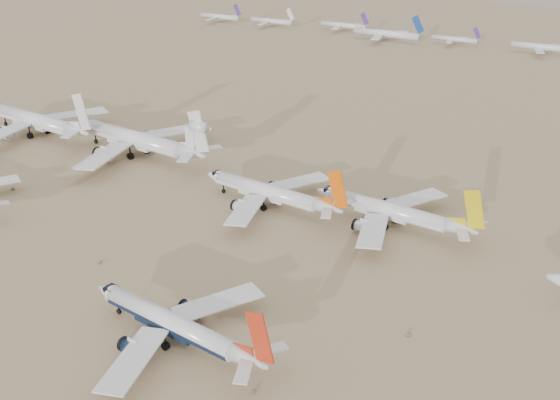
% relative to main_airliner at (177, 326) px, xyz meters
% --- Properties ---
extents(ground, '(7000.00, 7000.00, 0.00)m').
position_rel_main_airliner_xyz_m(ground, '(-5.11, -3.62, -3.99)').
color(ground, olive).
rests_on(ground, ground).
extents(main_airliner, '(41.08, 40.13, 14.50)m').
position_rel_main_airliner_xyz_m(main_airliner, '(0.00, 0.00, 0.00)').
color(main_airliner, silver).
rests_on(main_airliner, ground).
extents(row2_gold_tail, '(43.30, 42.35, 15.42)m').
position_rel_main_airliner_xyz_m(row2_gold_tail, '(9.43, 66.76, 0.33)').
color(row2_gold_tail, silver).
rests_on(row2_gold_tail, ground).
extents(row2_orange_tail, '(43.83, 42.87, 15.63)m').
position_rel_main_airliner_xyz_m(row2_orange_tail, '(-22.21, 57.96, 0.40)').
color(row2_orange_tail, silver).
rests_on(row2_orange_tail, ground).
extents(row2_white_trijet, '(57.75, 56.44, 20.46)m').
position_rel_main_airliner_xyz_m(row2_white_trijet, '(-80.86, 64.64, 1.94)').
color(row2_white_trijet, silver).
rests_on(row2_white_trijet, ground).
extents(row2_white_twin, '(55.97, 54.77, 20.00)m').
position_rel_main_airliner_xyz_m(row2_white_twin, '(-127.28, 57.88, 1.64)').
color(row2_white_twin, silver).
rests_on(row2_white_twin, ground).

